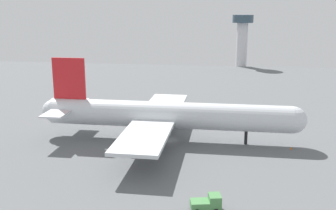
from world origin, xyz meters
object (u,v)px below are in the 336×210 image
Objects in this scene: cargo_airplane at (167,115)px; control_tower at (242,35)px; safety_cone_nose at (291,148)px; maintenance_van at (208,203)px.

control_tower is at bearing 80.68° from cargo_airplane.
cargo_airplane is 125.96m from control_tower.
cargo_airplane is at bearing -99.32° from control_tower.
control_tower is at bearing 93.38° from safety_cone_nose.
maintenance_van is at bearing -70.69° from cargo_airplane.
safety_cone_nose is 127.12m from control_tower.
safety_cone_nose is at bearing -4.15° from cargo_airplane.
cargo_airplane is 2.33× the size of control_tower.
maintenance_van reaches higher than safety_cone_nose.
cargo_airplane is 99.97× the size of safety_cone_nose.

